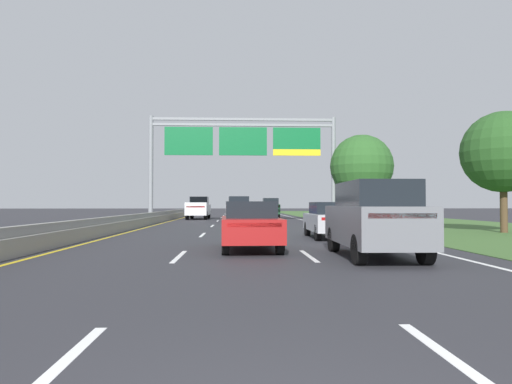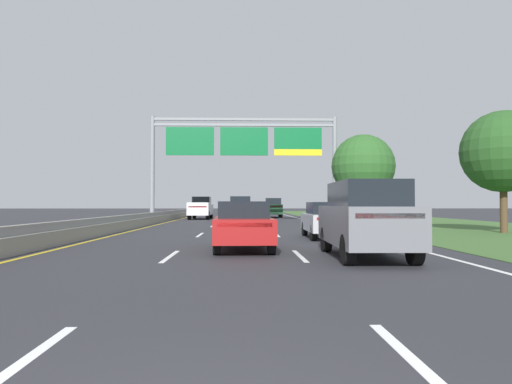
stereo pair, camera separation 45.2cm
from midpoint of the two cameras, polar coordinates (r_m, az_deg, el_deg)
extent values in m
plane|color=#2B2B30|center=(37.67, -2.46, -3.75)|extent=(220.00, 220.00, 0.00)
cube|color=white|center=(4.77, -26.78, -19.55)|extent=(0.14, 3.00, 0.01)
cube|color=white|center=(13.35, -10.50, -7.87)|extent=(0.14, 3.00, 0.01)
cube|color=white|center=(22.26, -7.25, -5.31)|extent=(0.14, 3.00, 0.01)
cube|color=white|center=(31.23, -5.86, -4.21)|extent=(0.14, 3.00, 0.01)
cube|color=white|center=(40.21, -5.10, -3.60)|extent=(0.14, 3.00, 0.01)
cube|color=white|center=(49.19, -4.61, -3.21)|extent=(0.14, 3.00, 0.01)
cube|color=white|center=(58.18, -4.28, -2.94)|extent=(0.14, 3.00, 0.01)
cube|color=white|center=(67.18, -4.04, -2.74)|extent=(0.14, 3.00, 0.01)
cube|color=white|center=(76.17, -3.85, -2.59)|extent=(0.14, 3.00, 0.01)
cube|color=white|center=(85.17, -3.70, -2.48)|extent=(0.14, 3.00, 0.01)
cube|color=white|center=(4.77, 21.84, -19.61)|extent=(0.14, 3.00, 0.01)
cube|color=white|center=(13.35, 5.58, -7.89)|extent=(0.14, 3.00, 0.01)
cube|color=white|center=(22.26, 2.33, -5.32)|extent=(0.14, 3.00, 0.01)
cube|color=white|center=(31.23, 0.95, -4.21)|extent=(0.14, 3.00, 0.01)
cube|color=white|center=(40.21, 0.19, -3.60)|extent=(0.14, 3.00, 0.01)
cube|color=white|center=(49.19, -0.30, -3.21)|extent=(0.14, 3.00, 0.01)
cube|color=white|center=(58.18, -0.63, -2.94)|extent=(0.14, 3.00, 0.01)
cube|color=white|center=(67.18, -0.88, -2.75)|extent=(0.14, 3.00, 0.01)
cube|color=white|center=(76.17, -1.06, -2.60)|extent=(0.14, 3.00, 0.01)
cube|color=white|center=(85.17, -1.21, -2.48)|extent=(0.14, 3.00, 0.01)
cube|color=white|center=(38.12, 6.47, -3.71)|extent=(0.16, 106.00, 0.01)
cube|color=gold|center=(38.12, -11.38, -3.69)|extent=(0.16, 106.00, 0.01)
cube|color=#3D602D|center=(40.17, 17.91, -3.52)|extent=(14.00, 110.00, 0.02)
cube|color=gray|center=(38.23, -12.41, -3.27)|extent=(0.60, 110.00, 0.55)
cube|color=gray|center=(38.22, -12.41, -2.63)|extent=(0.25, 110.00, 0.30)
cylinder|color=gray|center=(37.58, -13.27, 2.79)|extent=(0.36, 0.36, 8.54)
cylinder|color=gray|center=(37.70, 9.27, 2.76)|extent=(0.36, 0.36, 8.54)
cube|color=gray|center=(37.44, -1.98, 9.01)|extent=(14.70, 0.24, 0.20)
cube|color=gray|center=(37.36, -1.98, 8.33)|extent=(14.70, 0.24, 0.20)
cube|color=#0C602D|center=(37.19, -8.71, 6.28)|extent=(3.83, 0.12, 2.26)
cube|color=#0C602D|center=(36.98, -1.98, 6.31)|extent=(3.83, 0.12, 2.26)
cube|color=#0C602D|center=(37.30, 4.74, 6.64)|extent=(3.83, 0.12, 1.76)
cube|color=yellow|center=(37.16, 4.74, 4.91)|extent=(3.83, 0.12, 0.50)
cube|color=silver|center=(44.98, -7.45, -2.20)|extent=(2.10, 5.44, 1.00)
cube|color=black|center=(45.82, -7.33, -1.07)|extent=(1.76, 1.93, 0.78)
cube|color=#B21414|center=(42.33, -7.83, -1.83)|extent=(1.68, 0.11, 0.12)
cube|color=silver|center=(43.26, -7.69, -1.43)|extent=(2.04, 1.98, 0.20)
cylinder|color=black|center=(46.91, -8.25, -2.77)|extent=(0.32, 0.85, 0.84)
cylinder|color=black|center=(46.74, -6.17, -2.79)|extent=(0.32, 0.85, 0.84)
cylinder|color=black|center=(43.27, -8.83, -2.88)|extent=(0.32, 0.85, 0.84)
cylinder|color=black|center=(43.08, -6.59, -2.90)|extent=(0.32, 0.85, 0.84)
cube|color=#193D23|center=(50.48, 1.53, -2.15)|extent=(2.02, 4.75, 1.05)
cube|color=black|center=(50.33, 1.54, -1.16)|extent=(1.71, 3.04, 0.68)
cube|color=#B21414|center=(48.17, 1.65, -1.80)|extent=(1.60, 0.12, 0.12)
cylinder|color=black|center=(52.06, 0.55, -2.70)|extent=(0.28, 0.77, 0.76)
cylinder|color=black|center=(52.13, 2.36, -2.70)|extent=(0.28, 0.77, 0.76)
cylinder|color=black|center=(48.86, 0.65, -2.78)|extent=(0.28, 0.77, 0.76)
cylinder|color=black|center=(48.94, 2.57, -2.78)|extent=(0.28, 0.77, 0.76)
cube|color=slate|center=(13.20, 13.49, -4.00)|extent=(1.98, 4.73, 1.05)
cube|color=black|center=(13.04, 13.63, -0.23)|extent=(1.69, 3.03, 0.68)
cube|color=#B21414|center=(10.97, 16.58, -2.86)|extent=(1.60, 0.11, 0.12)
cylinder|color=black|center=(14.61, 8.75, -5.84)|extent=(0.27, 0.76, 0.76)
cylinder|color=black|center=(14.99, 14.96, -5.70)|extent=(0.27, 0.76, 0.76)
cylinder|color=black|center=(11.49, 11.59, -7.02)|extent=(0.27, 0.76, 0.76)
cylinder|color=black|center=(11.97, 19.31, -6.75)|extent=(0.27, 0.76, 0.76)
cube|color=#161E47|center=(38.86, -2.54, -2.34)|extent=(2.04, 4.75, 1.05)
cube|color=black|center=(38.71, -2.53, -1.07)|extent=(1.72, 3.05, 0.68)
cube|color=#B21414|center=(36.55, -2.44, -1.91)|extent=(1.60, 0.13, 0.12)
cylinder|color=black|center=(40.46, -3.77, -3.05)|extent=(0.28, 0.77, 0.76)
cylinder|color=black|center=(40.50, -1.44, -3.05)|extent=(0.28, 0.77, 0.76)
cylinder|color=black|center=(37.26, -3.73, -3.19)|extent=(0.28, 0.77, 0.76)
cylinder|color=black|center=(37.31, -1.21, -3.19)|extent=(0.28, 0.77, 0.76)
cube|color=#B2B5BA|center=(20.34, 8.60, -3.73)|extent=(1.89, 4.43, 0.72)
cube|color=black|center=(20.27, 8.61, -1.98)|extent=(1.60, 2.32, 0.52)
cube|color=#B21414|center=(18.21, 9.80, -3.31)|extent=(1.53, 0.10, 0.12)
cylinder|color=black|center=(21.71, 5.81, -4.55)|extent=(0.23, 0.66, 0.66)
cylinder|color=black|center=(21.97, 9.97, -4.50)|extent=(0.23, 0.66, 0.66)
cylinder|color=black|center=(18.75, 6.99, -5.03)|extent=(0.23, 0.66, 0.66)
cylinder|color=black|center=(19.05, 11.78, -4.95)|extent=(0.23, 0.66, 0.66)
cube|color=maroon|center=(14.96, -1.62, -4.56)|extent=(1.94, 4.45, 0.72)
cube|color=black|center=(14.89, -1.61, -2.19)|extent=(1.63, 2.34, 0.52)
cube|color=#B21414|center=(12.80, -1.22, -4.12)|extent=(1.53, 0.12, 0.12)
cylinder|color=black|center=(16.47, -4.63, -5.53)|extent=(0.24, 0.67, 0.66)
cylinder|color=black|center=(16.53, 0.95, -5.52)|extent=(0.24, 0.67, 0.66)
cylinder|color=black|center=(13.48, -4.78, -6.43)|extent=(0.24, 0.67, 0.66)
cylinder|color=black|center=(13.56, 2.04, -6.41)|extent=(0.24, 0.67, 0.66)
cylinder|color=#4C3823|center=(26.64, 28.01, -1.83)|extent=(0.36, 0.36, 2.50)
sphere|color=#234C1E|center=(26.78, 27.93, 4.43)|extent=(4.18, 4.18, 4.18)
cylinder|color=#4C3823|center=(37.77, 12.69, -1.80)|extent=(0.36, 0.36, 2.52)
sphere|color=#285623|center=(37.89, 12.66, 3.17)|extent=(5.05, 5.05, 5.05)
camera|label=1|loc=(0.23, -90.42, 0.01)|focal=32.18mm
camera|label=2|loc=(0.23, 89.58, -0.01)|focal=32.18mm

